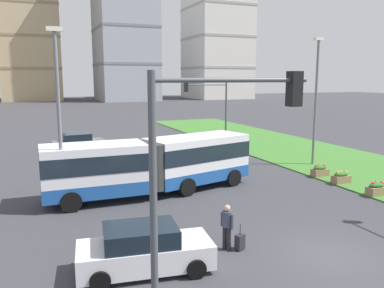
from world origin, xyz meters
TOP-DOWN VIEW (x-y plane):
  - ground_plane at (0.00, 0.00)m, footprint 260.00×260.00m
  - grass_median at (11.82, 10.00)m, footprint 10.00×70.00m
  - articulated_bus at (-3.66, 9.97)m, footprint 11.91×4.05m
  - car_white_van at (-6.54, 1.40)m, footprint 4.60×2.48m
  - car_grey_wagon at (-6.04, 24.63)m, footprint 4.53×2.31m
  - pedestrian_crossing at (-3.25, 1.85)m, footprint 0.36×0.54m
  - rolling_suitcase at (-2.80, 1.65)m, footprint 0.43×0.37m
  - flower_planter_1 at (7.42, 4.83)m, footprint 1.10×0.56m
  - flower_planter_2 at (7.42, 7.50)m, footprint 1.10×0.56m
  - flower_planter_3 at (7.42, 9.39)m, footprint 1.10×0.56m
  - traffic_light_near_left at (-6.34, -3.00)m, footprint 3.77×0.28m
  - traffic_light_far_right at (5.59, 22.00)m, footprint 4.32×0.28m
  - streetlight_left at (-8.50, 8.78)m, footprint 0.70×0.28m
  - streetlight_median at (9.32, 12.45)m, footprint 0.70×0.28m
  - apartment_tower_westcentre at (-8.73, 113.26)m, footprint 15.78×17.98m
  - apartment_tower_centre at (16.27, 102.49)m, footprint 15.80×18.90m
  - apartment_tower_eastcentre at (45.52, 103.62)m, footprint 17.10×19.30m

SIDE VIEW (x-z plane):
  - ground_plane at x=0.00m, z-range 0.00..0.00m
  - grass_median at x=11.82m, z-range 0.00..0.08m
  - rolling_suitcase at x=-2.80m, z-range -0.17..0.80m
  - flower_planter_1 at x=7.42m, z-range 0.06..0.80m
  - flower_planter_2 at x=7.42m, z-range 0.06..0.80m
  - flower_planter_3 at x=7.42m, z-range 0.06..0.80m
  - car_white_van at x=-6.54m, z-range -0.04..1.54m
  - car_grey_wagon at x=-6.04m, z-range -0.04..1.54m
  - pedestrian_crossing at x=-3.25m, z-range 0.13..1.87m
  - articulated_bus at x=-3.66m, z-range 0.15..3.15m
  - traffic_light_far_right at x=5.59m, z-range 1.15..7.08m
  - traffic_light_near_left at x=-6.34m, z-range 1.17..7.66m
  - streetlight_left at x=-8.50m, z-range 0.44..9.06m
  - streetlight_median at x=9.32m, z-range 0.44..9.59m
  - apartment_tower_westcentre at x=-8.73m, z-range 0.02..42.78m
  - apartment_tower_eastcentre at x=45.52m, z-range 0.02..45.53m
  - apartment_tower_centre at x=16.27m, z-range 0.02..48.93m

